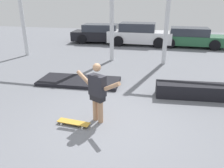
{
  "coord_description": "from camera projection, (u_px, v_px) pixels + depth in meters",
  "views": [
    {
      "loc": [
        1.18,
        -4.47,
        2.85
      ],
      "look_at": [
        -0.1,
        1.02,
        0.68
      ],
      "focal_mm": 35.0,
      "sensor_mm": 36.0,
      "label": 1
    }
  ],
  "objects": [
    {
      "name": "ground_plane",
      "position": [
        107.0,
        125.0,
        5.34
      ],
      "size": [
        36.0,
        36.0,
        0.0
      ],
      "primitive_type": "plane",
      "color": "slate"
    },
    {
      "name": "skateboarder",
      "position": [
        97.0,
        91.0,
        5.22
      ],
      "size": [
        1.27,
        0.7,
        1.5
      ],
      "rotation": [
        0.0,
        0.0,
        -0.46
      ],
      "color": "tan",
      "rests_on": "ground_plane"
    },
    {
      "name": "skateboard",
      "position": [
        74.0,
        122.0,
        5.32
      ],
      "size": [
        0.83,
        0.3,
        0.08
      ],
      "rotation": [
        0.0,
        0.0,
        -0.09
      ],
      "color": "gold",
      "rests_on": "ground_plane"
    },
    {
      "name": "grind_box",
      "position": [
        197.0,
        91.0,
        6.75
      ],
      "size": [
        2.52,
        0.8,
        0.44
      ],
      "primitive_type": "cube",
      "rotation": [
        0.0,
        0.0,
        0.09
      ],
      "color": "black",
      "rests_on": "ground_plane"
    },
    {
      "name": "manual_pad",
      "position": [
        79.0,
        81.0,
        8.02
      ],
      "size": [
        2.98,
        1.4,
        0.12
      ],
      "primitive_type": "cube",
      "rotation": [
        0.0,
        0.0,
        0.05
      ],
      "color": "black",
      "rests_on": "ground_plane"
    },
    {
      "name": "parked_car_black",
      "position": [
        102.0,
        34.0,
        15.46
      ],
      "size": [
        4.39,
        2.14,
        1.27
      ],
      "rotation": [
        0.0,
        0.0,
        0.09
      ],
      "color": "black",
      "rests_on": "ground_plane"
    },
    {
      "name": "parked_car_white",
      "position": [
        139.0,
        34.0,
        14.61
      ],
      "size": [
        4.17,
        1.87,
        1.44
      ],
      "rotation": [
        0.0,
        0.0,
        0.0
      ],
      "color": "white",
      "rests_on": "ground_plane"
    },
    {
      "name": "parked_car_green",
      "position": [
        191.0,
        38.0,
        14.03
      ],
      "size": [
        4.24,
        1.94,
        1.21
      ],
      "rotation": [
        0.0,
        0.0,
        -0.02
      ],
      "color": "#28603D",
      "rests_on": "ground_plane"
    }
  ]
}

